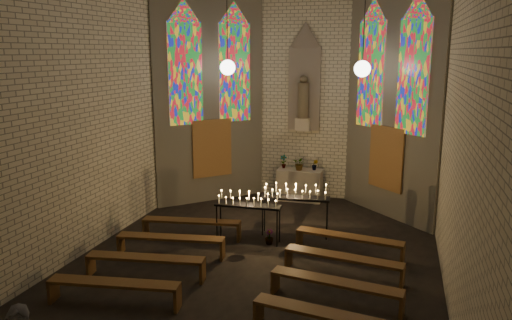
# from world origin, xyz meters

# --- Properties ---
(floor) EXTENTS (12.00, 12.00, 0.00)m
(floor) POSITION_xyz_m (0.00, 0.00, 0.00)
(floor) COLOR black
(floor) RESTS_ON ground
(room) EXTENTS (8.22, 12.43, 7.00)m
(room) POSITION_xyz_m (-0.00, 3.37, 3.72)
(room) COLOR beige
(room) RESTS_ON ground
(altar) EXTENTS (1.40, 0.60, 1.00)m
(altar) POSITION_xyz_m (0.00, 5.45, 0.50)
(altar) COLOR beige
(altar) RESTS_ON ground
(flower_vase_left) EXTENTS (0.25, 0.18, 0.44)m
(flower_vase_left) POSITION_xyz_m (-0.55, 5.52, 1.22)
(flower_vase_left) COLOR #4C723F
(flower_vase_left) RESTS_ON altar
(flower_vase_center) EXTENTS (0.46, 0.42, 0.43)m
(flower_vase_center) POSITION_xyz_m (0.01, 5.37, 1.21)
(flower_vase_center) COLOR #4C723F
(flower_vase_center) RESTS_ON altar
(flower_vase_right) EXTENTS (0.20, 0.16, 0.35)m
(flower_vase_right) POSITION_xyz_m (0.46, 5.53, 1.17)
(flower_vase_right) COLOR #4C723F
(flower_vase_right) RESTS_ON altar
(aisle_flower_pot) EXTENTS (0.25, 0.25, 0.37)m
(aisle_flower_pot) POSITION_xyz_m (0.02, 1.59, 0.18)
(aisle_flower_pot) COLOR #4C723F
(aisle_flower_pot) RESTS_ON ground
(votive_stand_left) EXTENTS (1.65, 0.45, 1.20)m
(votive_stand_left) POSITION_xyz_m (-0.53, 1.60, 1.03)
(votive_stand_left) COLOR black
(votive_stand_left) RESTS_ON ground
(votive_stand_right) EXTENTS (1.78, 0.60, 1.28)m
(votive_stand_right) POSITION_xyz_m (0.50, 2.36, 1.10)
(votive_stand_right) COLOR black
(votive_stand_right) RESTS_ON ground
(pew_left_0) EXTENTS (2.52, 0.71, 0.48)m
(pew_left_0) POSITION_xyz_m (-1.98, 1.44, 0.39)
(pew_left_0) COLOR #543518
(pew_left_0) RESTS_ON ground
(pew_right_0) EXTENTS (2.52, 0.71, 0.48)m
(pew_right_0) POSITION_xyz_m (1.98, 1.44, 0.39)
(pew_right_0) COLOR #543518
(pew_right_0) RESTS_ON ground
(pew_left_1) EXTENTS (2.52, 0.71, 0.48)m
(pew_left_1) POSITION_xyz_m (-1.98, 0.24, 0.39)
(pew_left_1) COLOR #543518
(pew_left_1) RESTS_ON ground
(pew_right_1) EXTENTS (2.52, 0.71, 0.48)m
(pew_right_1) POSITION_xyz_m (1.98, 0.24, 0.39)
(pew_right_1) COLOR #543518
(pew_right_1) RESTS_ON ground
(pew_left_2) EXTENTS (2.52, 0.71, 0.48)m
(pew_left_2) POSITION_xyz_m (-1.98, -0.96, 0.39)
(pew_left_2) COLOR #543518
(pew_left_2) RESTS_ON ground
(pew_right_2) EXTENTS (2.52, 0.71, 0.48)m
(pew_right_2) POSITION_xyz_m (1.98, -0.96, 0.39)
(pew_right_2) COLOR #543518
(pew_right_2) RESTS_ON ground
(pew_left_3) EXTENTS (2.52, 0.71, 0.48)m
(pew_left_3) POSITION_xyz_m (-1.98, -2.16, 0.39)
(pew_left_3) COLOR #543518
(pew_left_3) RESTS_ON ground
(pew_right_3) EXTENTS (2.52, 0.71, 0.48)m
(pew_right_3) POSITION_xyz_m (1.98, -2.16, 0.39)
(pew_right_3) COLOR #543518
(pew_right_3) RESTS_ON ground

